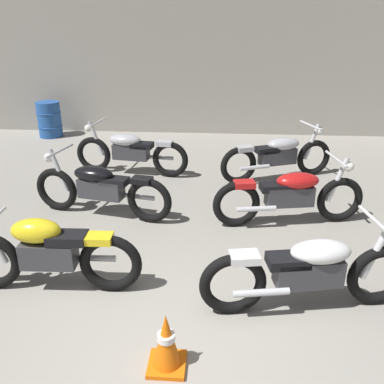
{
  "coord_description": "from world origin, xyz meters",
  "views": [
    {
      "loc": [
        0.38,
        -2.72,
        2.76
      ],
      "look_at": [
        0.0,
        2.47,
        0.55
      ],
      "focal_mm": 38.92,
      "sensor_mm": 36.0,
      "label": 1
    }
  ],
  "objects_px": {
    "motorcycle_right_row_1": "(290,194)",
    "motorcycle_left_row_1": "(100,187)",
    "traffic_cone": "(166,342)",
    "motorcycle_left_row_0": "(48,252)",
    "motorcycle_left_row_2": "(130,151)",
    "motorcycle_right_row_2": "(278,155)",
    "oil_drum": "(49,119)",
    "motorcycle_right_row_0": "(310,270)"
  },
  "relations": [
    {
      "from": "motorcycle_right_row_1",
      "to": "motorcycle_left_row_1",
      "type": "bearing_deg",
      "value": 178.63
    },
    {
      "from": "traffic_cone",
      "to": "motorcycle_right_row_1",
      "type": "bearing_deg",
      "value": 63.18
    },
    {
      "from": "motorcycle_left_row_0",
      "to": "traffic_cone",
      "type": "height_order",
      "value": "motorcycle_left_row_0"
    },
    {
      "from": "motorcycle_left_row_2",
      "to": "motorcycle_right_row_2",
      "type": "bearing_deg",
      "value": -1.53
    },
    {
      "from": "motorcycle_right_row_2",
      "to": "motorcycle_left_row_1",
      "type": "bearing_deg",
      "value": -148.2
    },
    {
      "from": "oil_drum",
      "to": "motorcycle_right_row_1",
      "type": "bearing_deg",
      "value": -39.84
    },
    {
      "from": "motorcycle_left_row_0",
      "to": "motorcycle_left_row_2",
      "type": "height_order",
      "value": "motorcycle_left_row_2"
    },
    {
      "from": "traffic_cone",
      "to": "motorcycle_right_row_0",
      "type": "bearing_deg",
      "value": 33.61
    },
    {
      "from": "motorcycle_left_row_0",
      "to": "motorcycle_right_row_1",
      "type": "bearing_deg",
      "value": 32.31
    },
    {
      "from": "oil_drum",
      "to": "traffic_cone",
      "type": "relative_size",
      "value": 1.57
    },
    {
      "from": "motorcycle_right_row_2",
      "to": "oil_drum",
      "type": "distance_m",
      "value": 5.82
    },
    {
      "from": "motorcycle_right_row_0",
      "to": "traffic_cone",
      "type": "relative_size",
      "value": 3.99
    },
    {
      "from": "motorcycle_left_row_0",
      "to": "motorcycle_right_row_0",
      "type": "distance_m",
      "value": 2.7
    },
    {
      "from": "oil_drum",
      "to": "motorcycle_left_row_2",
      "type": "bearing_deg",
      "value": -44.4
    },
    {
      "from": "motorcycle_left_row_2",
      "to": "motorcycle_right_row_1",
      "type": "height_order",
      "value": "same"
    },
    {
      "from": "motorcycle_right_row_0",
      "to": "motorcycle_right_row_1",
      "type": "relative_size",
      "value": 1.0
    },
    {
      "from": "motorcycle_right_row_1",
      "to": "oil_drum",
      "type": "relative_size",
      "value": 2.54
    },
    {
      "from": "motorcycle_right_row_2",
      "to": "traffic_cone",
      "type": "distance_m",
      "value": 4.77
    },
    {
      "from": "motorcycle_left_row_2",
      "to": "motorcycle_right_row_0",
      "type": "height_order",
      "value": "same"
    },
    {
      "from": "motorcycle_left_row_0",
      "to": "motorcycle_right_row_1",
      "type": "height_order",
      "value": "motorcycle_right_row_1"
    },
    {
      "from": "motorcycle_left_row_0",
      "to": "motorcycle_left_row_1",
      "type": "relative_size",
      "value": 0.92
    },
    {
      "from": "motorcycle_left_row_1",
      "to": "traffic_cone",
      "type": "relative_size",
      "value": 3.97
    },
    {
      "from": "motorcycle_right_row_0",
      "to": "motorcycle_left_row_1",
      "type": "bearing_deg",
      "value": 143.61
    },
    {
      "from": "motorcycle_right_row_1",
      "to": "motorcycle_left_row_2",
      "type": "bearing_deg",
      "value": 145.14
    },
    {
      "from": "motorcycle_left_row_0",
      "to": "motorcycle_right_row_2",
      "type": "height_order",
      "value": "motorcycle_right_row_2"
    },
    {
      "from": "motorcycle_right_row_0",
      "to": "motorcycle_right_row_2",
      "type": "distance_m",
      "value": 3.67
    },
    {
      "from": "motorcycle_left_row_2",
      "to": "motorcycle_left_row_1",
      "type": "bearing_deg",
      "value": -92.13
    },
    {
      "from": "motorcycle_right_row_1",
      "to": "traffic_cone",
      "type": "bearing_deg",
      "value": -116.82
    },
    {
      "from": "motorcycle_left_row_1",
      "to": "motorcycle_right_row_1",
      "type": "distance_m",
      "value": 2.73
    },
    {
      "from": "motorcycle_left_row_0",
      "to": "motorcycle_left_row_2",
      "type": "bearing_deg",
      "value": 88.15
    },
    {
      "from": "motorcycle_left_row_2",
      "to": "traffic_cone",
      "type": "height_order",
      "value": "motorcycle_left_row_2"
    },
    {
      "from": "motorcycle_right_row_1",
      "to": "traffic_cone",
      "type": "relative_size",
      "value": 3.99
    },
    {
      "from": "oil_drum",
      "to": "motorcycle_left_row_0",
      "type": "bearing_deg",
      "value": -68.4
    },
    {
      "from": "motorcycle_right_row_1",
      "to": "oil_drum",
      "type": "height_order",
      "value": "motorcycle_right_row_1"
    },
    {
      "from": "motorcycle_right_row_0",
      "to": "traffic_cone",
      "type": "bearing_deg",
      "value": -146.39
    },
    {
      "from": "motorcycle_left_row_1",
      "to": "motorcycle_right_row_2",
      "type": "xyz_separation_m",
      "value": [
        2.77,
        1.72,
        0.0
      ]
    },
    {
      "from": "motorcycle_left_row_1",
      "to": "motorcycle_right_row_2",
      "type": "relative_size",
      "value": 1.04
    },
    {
      "from": "motorcycle_left_row_1",
      "to": "motorcycle_right_row_2",
      "type": "distance_m",
      "value": 3.26
    },
    {
      "from": "motorcycle_left_row_0",
      "to": "oil_drum",
      "type": "distance_m",
      "value": 6.55
    },
    {
      "from": "motorcycle_left_row_1",
      "to": "traffic_cone",
      "type": "distance_m",
      "value": 3.13
    },
    {
      "from": "motorcycle_right_row_0",
      "to": "traffic_cone",
      "type": "xyz_separation_m",
      "value": [
        -1.31,
        -0.87,
        -0.19
      ]
    },
    {
      "from": "motorcycle_right_row_0",
      "to": "motorcycle_right_row_1",
      "type": "bearing_deg",
      "value": 87.52
    }
  ]
}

